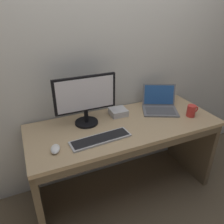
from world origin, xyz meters
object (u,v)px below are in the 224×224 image
laptop_space_gray (160,105)px  coffee_mug (191,111)px  external_monitor (86,99)px  computer_mouse (55,149)px  wired_keyboard (101,139)px  external_drive_box (118,112)px

laptop_space_gray → coffee_mug: laptop_space_gray is taller
laptop_space_gray → coffee_mug: size_ratio=3.45×
external_monitor → computer_mouse: size_ratio=4.53×
laptop_space_gray → computer_mouse: size_ratio=3.58×
external_monitor → coffee_mug: size_ratio=4.36×
computer_mouse → external_monitor: bearing=54.2°
coffee_mug → wired_keyboard: bearing=-178.2°
laptop_space_gray → external_monitor: bearing=178.3°
wired_keyboard → computer_mouse: 0.35m
wired_keyboard → laptop_space_gray: bearing=19.7°
external_drive_box → wired_keyboard: bearing=-133.0°
external_drive_box → computer_mouse: bearing=-153.6°
computer_mouse → external_drive_box: size_ratio=0.76×
computer_mouse → external_drive_box: (0.65, 0.32, 0.01)m
laptop_space_gray → wired_keyboard: 0.77m
wired_keyboard → computer_mouse: (-0.35, 0.00, 0.01)m
wired_keyboard → external_monitor: bearing=94.3°
laptop_space_gray → wired_keyboard: (-0.72, -0.26, -0.04)m
external_monitor → external_drive_box: external_monitor is taller
external_drive_box → coffee_mug: coffee_mug is taller
external_monitor → external_drive_box: (0.32, 0.05, -0.21)m
coffee_mug → external_drive_box: bearing=154.1°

